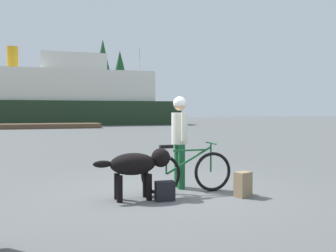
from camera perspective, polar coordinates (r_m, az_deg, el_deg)
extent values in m
plane|color=#595B5B|center=(7.16, 0.35, -9.92)|extent=(160.00, 160.00, 0.00)
torus|color=black|center=(7.25, 6.72, -6.81)|extent=(0.74, 0.06, 0.74)
torus|color=black|center=(6.89, -1.06, -7.27)|extent=(0.74, 0.06, 0.74)
cube|color=#19592D|center=(7.02, 3.32, -3.64)|extent=(0.65, 0.03, 0.03)
cube|color=#19592D|center=(7.03, 3.16, -5.15)|extent=(0.87, 0.03, 0.49)
cylinder|color=#19592D|center=(6.89, -0.26, -5.51)|extent=(0.03, 0.03, 0.42)
cylinder|color=#19592D|center=(7.20, 6.44, -4.79)|extent=(0.03, 0.03, 0.52)
cube|color=black|center=(6.85, -0.26, -3.11)|extent=(0.24, 0.10, 0.06)
cylinder|color=#19592D|center=(7.17, 6.45, -2.57)|extent=(0.03, 0.44, 0.03)
cube|color=slate|center=(6.84, -1.22, -4.80)|extent=(0.36, 0.14, 0.02)
cylinder|color=#19592D|center=(7.60, 1.46, -5.89)|extent=(0.14, 0.14, 0.87)
cylinder|color=#19592D|center=(7.39, 2.03, -6.12)|extent=(0.14, 0.14, 0.87)
cylinder|color=silver|center=(7.42, 1.75, -0.35)|extent=(0.32, 0.32, 0.61)
cylinder|color=silver|center=(7.63, 1.19, -0.01)|extent=(0.09, 0.09, 0.54)
cylinder|color=silver|center=(7.21, 2.34, -0.14)|extent=(0.09, 0.09, 0.54)
sphere|color=tan|center=(7.42, 1.75, 3.23)|extent=(0.23, 0.23, 0.23)
sphere|color=white|center=(7.42, 1.76, 3.46)|extent=(0.25, 0.25, 0.25)
ellipsoid|color=black|center=(6.51, -5.29, -5.69)|extent=(0.79, 0.44, 0.38)
sphere|color=black|center=(6.62, -1.11, -4.77)|extent=(0.33, 0.33, 0.33)
ellipsoid|color=black|center=(6.42, -9.78, -5.65)|extent=(0.32, 0.12, 0.12)
cylinder|color=black|center=(6.75, -3.39, -8.74)|extent=(0.10, 0.10, 0.45)
cylinder|color=black|center=(6.52, -2.85, -9.14)|extent=(0.10, 0.10, 0.45)
cylinder|color=black|center=(6.64, -7.65, -8.94)|extent=(0.10, 0.10, 0.45)
cylinder|color=black|center=(6.41, -7.26, -9.35)|extent=(0.10, 0.10, 0.45)
cube|color=#8C7251|center=(6.90, 11.18, -8.58)|extent=(0.33, 0.29, 0.44)
cube|color=black|center=(6.49, -0.47, -9.72)|extent=(0.33, 0.19, 0.33)
cube|color=brown|center=(34.31, -22.51, -0.05)|extent=(14.68, 2.76, 0.40)
cube|color=#1E331E|center=(42.48, -17.69, 1.86)|extent=(27.61, 8.01, 2.51)
cube|color=silver|center=(42.56, -17.74, 5.71)|extent=(22.08, 6.73, 3.20)
cube|color=silver|center=(42.89, -14.05, 9.08)|extent=(6.63, 4.80, 1.80)
cylinder|color=#BF8C19|center=(42.93, -22.27, 9.37)|extent=(1.10, 1.10, 2.40)
ellipsoid|color=navy|center=(44.81, -4.30, 0.95)|extent=(6.64, 1.86, 0.90)
cylinder|color=#B2B2B7|center=(44.92, -4.32, 6.57)|extent=(0.14, 0.14, 7.90)
cylinder|color=#B2B2B7|center=(44.57, -5.55, 3.06)|extent=(2.99, 0.10, 0.10)
cylinder|color=#4C331E|center=(59.61, -12.21, 1.80)|extent=(0.31, 0.31, 2.06)
cone|color=#1E4C28|center=(59.75, -12.25, 6.31)|extent=(2.86, 2.86, 7.33)
cylinder|color=#4C331E|center=(60.41, -9.69, 2.38)|extent=(0.47, 0.47, 3.22)
cone|color=#1E4C28|center=(60.75, -9.73, 8.35)|extent=(4.09, 4.09, 9.40)
cylinder|color=#4C331E|center=(62.85, -7.19, 2.18)|extent=(0.35, 0.35, 2.76)
cone|color=#1E4C28|center=(63.09, -7.21, 7.33)|extent=(4.15, 4.15, 8.56)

